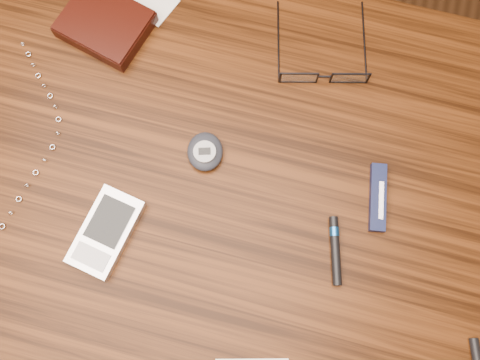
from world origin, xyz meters
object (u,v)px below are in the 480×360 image
(eyeglasses, at_px, (324,73))
(pda_phone, at_px, (106,232))
(pedometer, at_px, (205,152))
(pocket_knife, at_px, (378,197))
(desk, at_px, (202,199))
(wallet_and_card, at_px, (106,23))

(eyeglasses, height_order, pda_phone, eyeglasses)
(pda_phone, relative_size, pedometer, 1.79)
(pocket_knife, bearing_deg, desk, -170.31)
(pedometer, distance_m, pocket_knife, 0.24)
(pda_phone, bearing_deg, eyeglasses, 52.32)
(wallet_and_card, bearing_deg, pda_phone, -71.74)
(pedometer, bearing_deg, desk, -91.02)
(eyeglasses, bearing_deg, pocket_knife, -54.64)
(pedometer, height_order, pocket_knife, pedometer)
(pocket_knife, bearing_deg, wallet_and_card, 160.77)
(pda_phone, distance_m, pedometer, 0.17)
(desk, height_order, pocket_knife, pocket_knife)
(eyeglasses, xyz_separation_m, pocket_knife, (0.11, -0.16, -0.01))
(wallet_and_card, height_order, pda_phone, wallet_and_card)
(eyeglasses, distance_m, pda_phone, 0.38)
(pda_phone, bearing_deg, wallet_and_card, 108.26)
(pedometer, relative_size, pocket_knife, 0.72)
(wallet_and_card, relative_size, eyeglasses, 1.05)
(pocket_knife, bearing_deg, eyeglasses, 125.36)
(desk, distance_m, pocket_knife, 0.27)
(desk, height_order, pedometer, pedometer)
(pda_phone, height_order, pedometer, pedometer)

